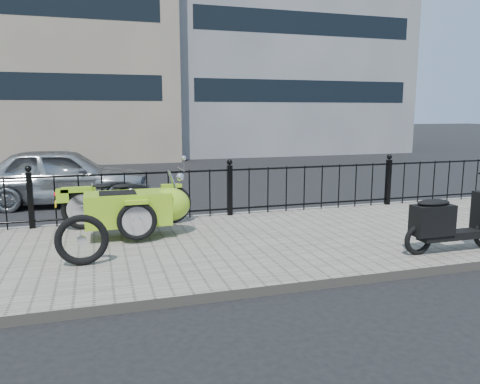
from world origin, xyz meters
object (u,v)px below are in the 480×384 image
object	(u,v)px
spare_tire	(82,240)
sedan_car	(63,176)
scooter	(448,223)
motorcycle_sidecar	(139,206)

from	to	relation	value
spare_tire	sedan_car	world-z (taller)	sedan_car
spare_tire	sedan_car	size ratio (longest dim) A/B	0.18
scooter	sedan_car	world-z (taller)	sedan_car
motorcycle_sidecar	spare_tire	bearing A→B (deg)	-122.02
scooter	spare_tire	world-z (taller)	scooter
spare_tire	sedan_car	xyz separation A→B (m)	(-0.51, 5.01, 0.20)
scooter	spare_tire	bearing A→B (deg)	169.70
motorcycle_sidecar	scooter	world-z (taller)	scooter
scooter	spare_tire	distance (m)	4.99
motorcycle_sidecar	sedan_car	distance (m)	3.90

